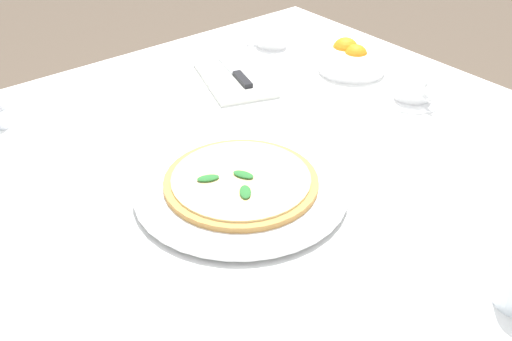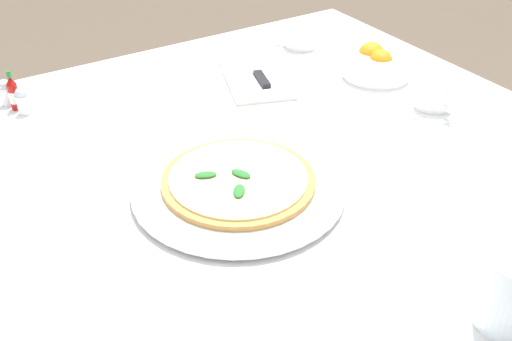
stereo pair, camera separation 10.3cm
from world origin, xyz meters
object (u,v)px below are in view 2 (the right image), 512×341
pizza_plate (239,187)px  napkin_folded (256,76)px  dinner_knife (256,70)px  hot_sauce_bottle (14,94)px  water_glass_near_left (511,296)px  pepper_shaker (23,102)px  coffee_cup_right_edge (434,97)px  pizza (238,180)px  citrus_bowl (376,64)px  salt_shaker (6,94)px  coffee_cup_far_right (300,38)px

pizza_plate → napkin_folded: (0.34, -0.25, -0.00)m
dinner_knife → hot_sauce_bottle: 0.51m
water_glass_near_left → pepper_shaker: size_ratio=1.88×
pizza_plate → coffee_cup_right_edge: 0.48m
coffee_cup_right_edge → water_glass_near_left: (-0.46, 0.34, 0.02)m
pepper_shaker → water_glass_near_left: bearing=-157.7°
pizza → citrus_bowl: size_ratio=1.68×
pizza → pizza_plate: bearing=-83.1°
citrus_bowl → coffee_cup_right_edge: bearing=176.6°
pizza_plate → hot_sauce_bottle: 0.54m
pizza → pepper_shaker: pepper_shaker is taller
coffee_cup_right_edge → citrus_bowl: (0.19, -0.01, -0.00)m
pizza_plate → hot_sauce_bottle: hot_sauce_bottle is taller
pizza → dinner_knife: 0.43m
coffee_cup_right_edge → dinner_knife: size_ratio=0.69×
water_glass_near_left → dinner_knife: 0.78m
pizza_plate → citrus_bowl: bearing=-65.3°
citrus_bowl → pepper_shaker: (0.24, 0.72, -0.00)m
pizza_plate → salt_shaker: 0.57m
citrus_bowl → water_glass_near_left: bearing=151.2°
water_glass_near_left → citrus_bowl: (0.65, -0.35, -0.02)m
salt_shaker → water_glass_near_left: bearing=-157.9°
water_glass_near_left → dinner_knife: water_glass_near_left is taller
napkin_folded → pepper_shaker: pepper_shaker is taller
pizza → citrus_bowl: citrus_bowl is taller
napkin_folded → salt_shaker: (0.17, 0.49, 0.02)m
coffee_cup_far_right → citrus_bowl: citrus_bowl is taller
coffee_cup_right_edge → hot_sauce_bottle: bearing=57.8°
dinner_knife → salt_shaker: size_ratio=3.42×
citrus_bowl → dinner_knife: bearing=63.4°
coffee_cup_far_right → water_glass_near_left: bearing=160.8°
coffee_cup_far_right → coffee_cup_right_edge: bearing=-173.6°
coffee_cup_far_right → citrus_bowl: 0.22m
pizza_plate → pepper_shaker: pepper_shaker is taller
napkin_folded → dinner_knife: dinner_knife is taller
coffee_cup_far_right → hot_sauce_bottle: hot_sauce_bottle is taller
pizza_plate → napkin_folded: size_ratio=1.40×
pizza_plate → coffee_cup_right_edge: (0.04, -0.48, 0.02)m
coffee_cup_right_edge → pepper_shaker: bearing=59.1°
coffee_cup_right_edge → napkin_folded: coffee_cup_right_edge is taller
pepper_shaker → coffee_cup_far_right: bearing=-92.0°
pizza_plate → hot_sauce_bottle: (0.49, 0.23, 0.02)m
pepper_shaker → salt_shaker: bearing=19.7°
dinner_knife → pepper_shaker: (0.12, 0.47, 0.00)m
coffee_cup_far_right → pepper_shaker: 0.66m
hot_sauce_bottle → pepper_shaker: size_ratio=1.48×
pizza → water_glass_near_left: 0.44m
water_glass_near_left → pizza: bearing=18.2°
citrus_bowl → pizza_plate: bearing=114.7°
salt_shaker → pepper_shaker: (-0.06, -0.02, 0.00)m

